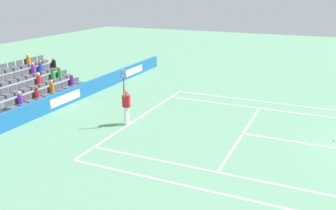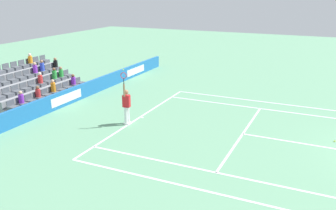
% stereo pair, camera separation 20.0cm
% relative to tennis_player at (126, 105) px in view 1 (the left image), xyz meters
% --- Properties ---
extents(line_baseline, '(10.97, 0.10, 0.01)m').
position_rel_tennis_player_xyz_m(line_baseline, '(-1.14, 0.11, -0.99)').
color(line_baseline, white).
rests_on(line_baseline, ground).
extents(line_service, '(8.23, 0.10, 0.01)m').
position_rel_tennis_player_xyz_m(line_service, '(-1.14, 5.60, -0.99)').
color(line_service, white).
rests_on(line_service, ground).
extents(line_centre_service, '(0.10, 6.40, 0.01)m').
position_rel_tennis_player_xyz_m(line_centre_service, '(-1.14, 8.80, -0.99)').
color(line_centre_service, white).
rests_on(line_centre_service, ground).
extents(line_singles_sideline_left, '(0.10, 11.89, 0.01)m').
position_rel_tennis_player_xyz_m(line_singles_sideline_left, '(2.98, 6.05, -0.99)').
color(line_singles_sideline_left, white).
rests_on(line_singles_sideline_left, ground).
extents(line_singles_sideline_right, '(0.10, 11.89, 0.01)m').
position_rel_tennis_player_xyz_m(line_singles_sideline_right, '(-5.25, 6.05, -0.99)').
color(line_singles_sideline_right, white).
rests_on(line_singles_sideline_right, ground).
extents(line_doubles_sideline_left, '(0.10, 11.89, 0.01)m').
position_rel_tennis_player_xyz_m(line_doubles_sideline_left, '(4.35, 6.05, -0.99)').
color(line_doubles_sideline_left, white).
rests_on(line_doubles_sideline_left, ground).
extents(line_doubles_sideline_right, '(0.10, 11.89, 0.01)m').
position_rel_tennis_player_xyz_m(line_doubles_sideline_right, '(-6.62, 6.05, -0.99)').
color(line_doubles_sideline_right, white).
rests_on(line_doubles_sideline_right, ground).
extents(line_centre_mark, '(0.10, 0.20, 0.01)m').
position_rel_tennis_player_xyz_m(line_centre_mark, '(-1.14, 0.21, -0.99)').
color(line_centre_mark, white).
rests_on(line_centre_mark, ground).
extents(sponsor_barrier, '(24.20, 0.22, 0.90)m').
position_rel_tennis_player_xyz_m(sponsor_barrier, '(-1.14, -4.82, -0.54)').
color(sponsor_barrier, '#1E66AD').
rests_on(sponsor_barrier, ground).
extents(tennis_player, '(0.53, 0.39, 2.85)m').
position_rel_tennis_player_xyz_m(tennis_player, '(0.00, 0.00, 0.00)').
color(tennis_player, white).
rests_on(tennis_player, ground).
extents(stadium_stand, '(6.20, 3.80, 2.52)m').
position_rel_tennis_player_xyz_m(stadium_stand, '(-1.15, -7.75, -0.31)').
color(stadium_stand, gray).
rests_on(stadium_stand, ground).
extents(loose_tennis_ball, '(0.07, 0.07, 0.07)m').
position_rel_tennis_player_xyz_m(loose_tennis_ball, '(-1.93, 9.52, -0.96)').
color(loose_tennis_ball, '#D1E533').
rests_on(loose_tennis_ball, ground).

